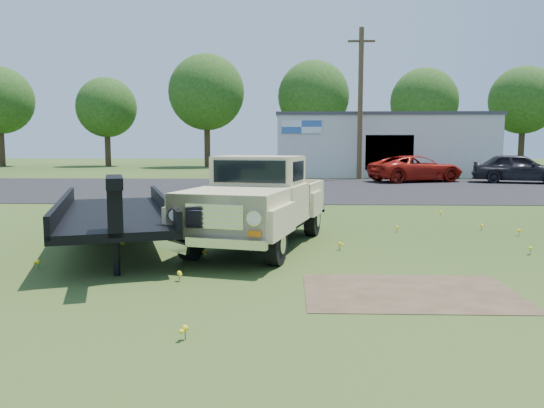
{
  "coord_description": "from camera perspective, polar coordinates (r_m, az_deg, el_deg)",
  "views": [
    {
      "loc": [
        -0.22,
        -10.41,
        2.09
      ],
      "look_at": [
        -0.6,
        1.0,
        0.81
      ],
      "focal_mm": 35.0,
      "sensor_mm": 36.0,
      "label": 1
    }
  ],
  "objects": [
    {
      "name": "treeline_c",
      "position": [
        50.74,
        -7.06,
        11.82
      ],
      "size": [
        7.04,
        7.04,
        10.47
      ],
      "color": "#3D2C1B",
      "rests_on": "ground"
    },
    {
      "name": "treeline_d",
      "position": [
        51.16,
        4.49,
        11.45
      ],
      "size": [
        6.72,
        6.72,
        10.0
      ],
      "color": "#3D2C1B",
      "rests_on": "ground"
    },
    {
      "name": "commercial_building",
      "position": [
        37.92,
        11.43,
        6.28
      ],
      "size": [
        14.2,
        8.2,
        4.15
      ],
      "color": "beige",
      "rests_on": "ground"
    },
    {
      "name": "treeline_f",
      "position": [
        56.62,
        25.44,
        10.05
      ],
      "size": [
        6.4,
        6.4,
        9.52
      ],
      "color": "#3D2C1B",
      "rests_on": "ground"
    },
    {
      "name": "dirt_patch_b",
      "position": [
        14.18,
        -5.31,
        -2.13
      ],
      "size": [
        2.2,
        1.6,
        0.01
      ],
      "primitive_type": "cube",
      "color": "#443524",
      "rests_on": "ground"
    },
    {
      "name": "flatbed_trailer",
      "position": [
        11.07,
        -16.61,
        -0.46
      ],
      "size": [
        3.86,
        6.37,
        1.65
      ],
      "primitive_type": null,
      "rotation": [
        0.0,
        0.0,
        0.33
      ],
      "color": "black",
      "rests_on": "ground"
    },
    {
      "name": "treeline_b",
      "position": [
        54.51,
        -17.38,
        9.87
      ],
      "size": [
        5.76,
        5.76,
        8.57
      ],
      "color": "#3D2C1B",
      "rests_on": "ground"
    },
    {
      "name": "treeline_e",
      "position": [
        51.05,
        16.04,
        10.52
      ],
      "size": [
        6.08,
        6.08,
        9.04
      ],
      "color": "#3D2C1B",
      "rests_on": "ground"
    },
    {
      "name": "asphalt_lot",
      "position": [
        25.5,
        2.41,
        1.68
      ],
      "size": [
        90.0,
        14.0,
        0.02
      ],
      "primitive_type": "cube",
      "color": "black",
      "rests_on": "ground"
    },
    {
      "name": "utility_pole_mid",
      "position": [
        32.78,
        9.48,
        10.7
      ],
      "size": [
        1.6,
        0.3,
        9.0
      ],
      "color": "#4D3923",
      "rests_on": "ground"
    },
    {
      "name": "dark_sedan",
      "position": [
        31.95,
        24.97,
        3.49
      ],
      "size": [
        5.08,
        3.15,
        1.62
      ],
      "primitive_type": "imported",
      "rotation": [
        0.0,
        0.0,
        1.29
      ],
      "color": "black",
      "rests_on": "ground"
    },
    {
      "name": "dirt_patch_a",
      "position": [
        7.89,
        14.64,
        -9.21
      ],
      "size": [
        3.0,
        2.0,
        0.01
      ],
      "primitive_type": "cube",
      "color": "#443524",
      "rests_on": "ground"
    },
    {
      "name": "ground",
      "position": [
        10.62,
        3.09,
        -4.99
      ],
      "size": [
        140.0,
        140.0,
        0.0
      ],
      "primitive_type": "plane",
      "color": "#294114",
      "rests_on": "ground"
    },
    {
      "name": "vintage_pickup_truck",
      "position": [
        10.88,
        -1.43,
        0.29
      ],
      "size": [
        3.21,
        5.5,
        1.88
      ],
      "primitive_type": null,
      "rotation": [
        0.0,
        0.0,
        -0.25
      ],
      "color": "#CDB88A",
      "rests_on": "ground"
    },
    {
      "name": "red_pickup",
      "position": [
        31.04,
        15.22,
        3.67
      ],
      "size": [
        5.82,
        4.1,
        1.47
      ],
      "primitive_type": "imported",
      "rotation": [
        0.0,
        0.0,
        1.92
      ],
      "color": "#9D170E",
      "rests_on": "ground"
    }
  ]
}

